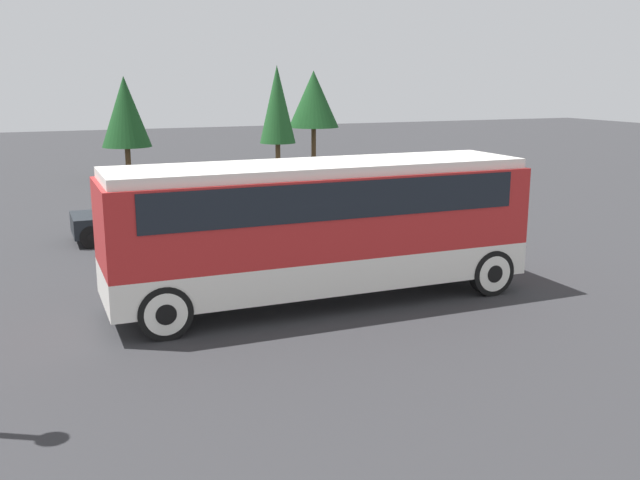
# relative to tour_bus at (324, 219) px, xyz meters

# --- Properties ---
(ground_plane) EXTENTS (120.00, 120.00, 0.00)m
(ground_plane) POSITION_rel_tour_bus_xyz_m (-0.10, 0.00, -1.94)
(ground_plane) COLOR #2D2D30
(tour_bus) EXTENTS (9.67, 2.56, 3.22)m
(tour_bus) POSITION_rel_tour_bus_xyz_m (0.00, 0.00, 0.00)
(tour_bus) COLOR silver
(tour_bus) RESTS_ON ground_plane
(parked_car_near) EXTENTS (4.51, 1.93, 1.50)m
(parked_car_near) POSITION_rel_tour_bus_xyz_m (4.79, 8.46, -1.20)
(parked_car_near) COLOR maroon
(parked_car_near) RESTS_ON ground_plane
(parked_car_mid) EXTENTS (4.37, 1.96, 1.38)m
(parked_car_mid) POSITION_rel_tour_bus_xyz_m (-2.84, 8.38, -1.24)
(parked_car_mid) COLOR black
(parked_car_mid) RESTS_ON ground_plane
(tree_left) EXTENTS (3.00, 3.00, 5.49)m
(tree_left) POSITION_rel_tour_bus_xyz_m (10.02, 25.37, 1.88)
(tree_left) COLOR brown
(tree_left) RESTS_ON ground_plane
(tree_center) EXTENTS (2.04, 2.04, 5.78)m
(tree_center) POSITION_rel_tour_bus_xyz_m (7.31, 24.14, 1.65)
(tree_center) COLOR brown
(tree_center) RESTS_ON ground_plane
(tree_right) EXTENTS (2.51, 2.51, 5.17)m
(tree_right) POSITION_rel_tour_bus_xyz_m (-1.22, 23.14, 1.43)
(tree_right) COLOR brown
(tree_right) RESTS_ON ground_plane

